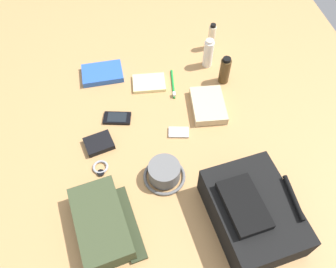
{
  "coord_description": "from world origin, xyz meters",
  "views": [
    {
      "loc": [
        0.77,
        -0.13,
        1.14
      ],
      "look_at": [
        0.0,
        0.0,
        0.04
      ],
      "focal_mm": 35.72,
      "sensor_mm": 36.0,
      "label": 1
    }
  ],
  "objects_px": {
    "backpack": "(252,212)",
    "lotion_bottle": "(212,37)",
    "cologne_bottle": "(225,70)",
    "folded_towel": "(208,105)",
    "toothpaste_tube": "(208,53)",
    "wristwatch": "(100,168)",
    "toothbrush": "(173,85)",
    "media_player": "(179,132)",
    "bucket_hat": "(164,173)",
    "paperback_novel": "(102,73)",
    "toiletry_pouch": "(102,223)",
    "cell_phone": "(117,118)",
    "wallet": "(99,143)",
    "notepad": "(149,83)"
  },
  "relations": [
    {
      "from": "toothpaste_tube",
      "to": "wristwatch",
      "type": "height_order",
      "value": "toothpaste_tube"
    },
    {
      "from": "paperback_novel",
      "to": "media_player",
      "type": "distance_m",
      "value": 0.49
    },
    {
      "from": "cologne_bottle",
      "to": "wallet",
      "type": "height_order",
      "value": "cologne_bottle"
    },
    {
      "from": "cologne_bottle",
      "to": "toiletry_pouch",
      "type": "bearing_deg",
      "value": -43.72
    },
    {
      "from": "cologne_bottle",
      "to": "media_player",
      "type": "height_order",
      "value": "cologne_bottle"
    },
    {
      "from": "paperback_novel",
      "to": "wallet",
      "type": "relative_size",
      "value": 1.77
    },
    {
      "from": "lotion_bottle",
      "to": "paperback_novel",
      "type": "bearing_deg",
      "value": -78.7
    },
    {
      "from": "cologne_bottle",
      "to": "wristwatch",
      "type": "bearing_deg",
      "value": -57.18
    },
    {
      "from": "folded_towel",
      "to": "cell_phone",
      "type": "bearing_deg",
      "value": -90.55
    },
    {
      "from": "toothbrush",
      "to": "cell_phone",
      "type": "bearing_deg",
      "value": -60.72
    },
    {
      "from": "media_player",
      "to": "paperback_novel",
      "type": "bearing_deg",
      "value": -143.16
    },
    {
      "from": "media_player",
      "to": "notepad",
      "type": "relative_size",
      "value": 0.61
    },
    {
      "from": "toothpaste_tube",
      "to": "cell_phone",
      "type": "bearing_deg",
      "value": -59.97
    },
    {
      "from": "cologne_bottle",
      "to": "media_player",
      "type": "relative_size",
      "value": 1.51
    },
    {
      "from": "toiletry_pouch",
      "to": "paperback_novel",
      "type": "height_order",
      "value": "toiletry_pouch"
    },
    {
      "from": "bucket_hat",
      "to": "paperback_novel",
      "type": "xyz_separation_m",
      "value": [
        -0.59,
        -0.2,
        -0.02
      ]
    },
    {
      "from": "paperback_novel",
      "to": "cologne_bottle",
      "type": "bearing_deg",
      "value": 76.9
    },
    {
      "from": "lotion_bottle",
      "to": "toothbrush",
      "type": "height_order",
      "value": "lotion_bottle"
    },
    {
      "from": "toothpaste_tube",
      "to": "wristwatch",
      "type": "distance_m",
      "value": 0.74
    },
    {
      "from": "bucket_hat",
      "to": "cologne_bottle",
      "type": "bearing_deg",
      "value": 142.39
    },
    {
      "from": "paperback_novel",
      "to": "cell_phone",
      "type": "height_order",
      "value": "paperback_novel"
    },
    {
      "from": "backpack",
      "to": "wristwatch",
      "type": "relative_size",
      "value": 5.44
    },
    {
      "from": "media_player",
      "to": "wallet",
      "type": "height_order",
      "value": "wallet"
    },
    {
      "from": "bucket_hat",
      "to": "paperback_novel",
      "type": "height_order",
      "value": "bucket_hat"
    },
    {
      "from": "media_player",
      "to": "folded_towel",
      "type": "xyz_separation_m",
      "value": [
        -0.11,
        0.15,
        0.01
      ]
    },
    {
      "from": "wristwatch",
      "to": "toothbrush",
      "type": "xyz_separation_m",
      "value": [
        -0.39,
        0.36,
        0.0
      ]
    },
    {
      "from": "cologne_bottle",
      "to": "cell_phone",
      "type": "bearing_deg",
      "value": -73.91
    },
    {
      "from": "notepad",
      "to": "wallet",
      "type": "bearing_deg",
      "value": -35.15
    },
    {
      "from": "lotion_bottle",
      "to": "wristwatch",
      "type": "bearing_deg",
      "value": -43.47
    },
    {
      "from": "media_player",
      "to": "wallet",
      "type": "xyz_separation_m",
      "value": [
        0.01,
        -0.33,
        0.01
      ]
    },
    {
      "from": "wristwatch",
      "to": "folded_towel",
      "type": "height_order",
      "value": "folded_towel"
    },
    {
      "from": "toiletry_pouch",
      "to": "notepad",
      "type": "relative_size",
      "value": 2.11
    },
    {
      "from": "wristwatch",
      "to": "folded_towel",
      "type": "relative_size",
      "value": 0.36
    },
    {
      "from": "backpack",
      "to": "paperback_novel",
      "type": "distance_m",
      "value": 0.94
    },
    {
      "from": "backpack",
      "to": "lotion_bottle",
      "type": "relative_size",
      "value": 2.74
    },
    {
      "from": "wristwatch",
      "to": "bucket_hat",
      "type": "bearing_deg",
      "value": 72.17
    },
    {
      "from": "wristwatch",
      "to": "toothbrush",
      "type": "bearing_deg",
      "value": 137.55
    },
    {
      "from": "bucket_hat",
      "to": "notepad",
      "type": "relative_size",
      "value": 1.08
    },
    {
      "from": "wristwatch",
      "to": "toiletry_pouch",
      "type": "bearing_deg",
      "value": -0.03
    },
    {
      "from": "notepad",
      "to": "folded_towel",
      "type": "relative_size",
      "value": 0.75
    },
    {
      "from": "backpack",
      "to": "toothbrush",
      "type": "bearing_deg",
      "value": -167.6
    },
    {
      "from": "backpack",
      "to": "cologne_bottle",
      "type": "bearing_deg",
      "value": 172.53
    },
    {
      "from": "toiletry_pouch",
      "to": "cell_phone",
      "type": "bearing_deg",
      "value": 170.03
    },
    {
      "from": "toothbrush",
      "to": "paperback_novel",
      "type": "bearing_deg",
      "value": -111.32
    },
    {
      "from": "wallet",
      "to": "paperback_novel",
      "type": "bearing_deg",
      "value": 160.0
    },
    {
      "from": "cologne_bottle",
      "to": "folded_towel",
      "type": "height_order",
      "value": "cologne_bottle"
    },
    {
      "from": "notepad",
      "to": "paperback_novel",
      "type": "bearing_deg",
      "value": -110.45
    },
    {
      "from": "paperback_novel",
      "to": "notepad",
      "type": "relative_size",
      "value": 1.3
    },
    {
      "from": "toothpaste_tube",
      "to": "cologne_bottle",
      "type": "distance_m",
      "value": 0.13
    },
    {
      "from": "toiletry_pouch",
      "to": "toothbrush",
      "type": "bearing_deg",
      "value": 150.44
    }
  ]
}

